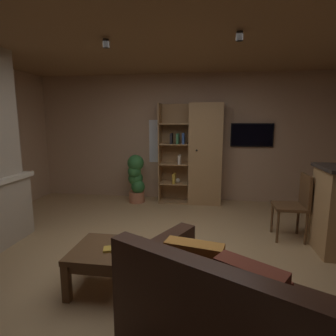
{
  "coord_description": "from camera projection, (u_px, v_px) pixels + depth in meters",
  "views": [
    {
      "loc": [
        0.5,
        -2.95,
        1.64
      ],
      "look_at": [
        0.0,
        0.4,
        1.05
      ],
      "focal_mm": 29.41,
      "sensor_mm": 36.0,
      "label": 1
    }
  ],
  "objects": [
    {
      "name": "leather_couch",
      "position": [
        236.0,
        319.0,
        1.87
      ],
      "size": [
        1.78,
        1.51,
        0.84
      ],
      "color": "#382116",
      "rests_on": "ground"
    },
    {
      "name": "track_light_spot_2",
      "position": [
        240.0,
        36.0,
        2.78
      ],
      "size": [
        0.07,
        0.07,
        0.09
      ],
      "primitive_type": "cylinder",
      "color": "black"
    },
    {
      "name": "potted_floor_plant",
      "position": [
        136.0,
        178.0,
        5.49
      ],
      "size": [
        0.34,
        0.35,
        0.97
      ],
      "color": "#B77051",
      "rests_on": "ground"
    },
    {
      "name": "window_pane_back",
      "position": [
        165.0,
        141.0,
        5.69
      ],
      "size": [
        0.66,
        0.01,
        0.88
      ],
      "primitive_type": "cube",
      "color": "white"
    },
    {
      "name": "bookshelf_cabinet",
      "position": [
        201.0,
        155.0,
        5.39
      ],
      "size": [
        1.23,
        0.41,
        1.96
      ],
      "color": "#A87F51",
      "rests_on": "ground"
    },
    {
      "name": "wall_mounted_tv",
      "position": [
        252.0,
        135.0,
        5.38
      ],
      "size": [
        0.81,
        0.06,
        0.46
      ],
      "color": "black"
    },
    {
      "name": "ceiling",
      "position": [
        162.0,
        28.0,
        2.79
      ],
      "size": [
        6.1,
        5.37,
        0.02
      ],
      "primitive_type": "cube",
      "color": "#8E6B47"
    },
    {
      "name": "floor",
      "position": [
        163.0,
        263.0,
        3.23
      ],
      "size": [
        6.1,
        5.37,
        0.02
      ],
      "primitive_type": "cube",
      "color": "tan",
      "rests_on": "ground"
    },
    {
      "name": "coffee_table",
      "position": [
        105.0,
        256.0,
        2.7
      ],
      "size": [
        0.61,
        0.64,
        0.41
      ],
      "color": "brown",
      "rests_on": "ground"
    },
    {
      "name": "wall_back",
      "position": [
        184.0,
        138.0,
        5.65
      ],
      "size": [
        6.22,
        0.06,
        2.55
      ],
      "primitive_type": "cube",
      "color": "tan",
      "rests_on": "ground"
    },
    {
      "name": "table_book_0",
      "position": [
        110.0,
        249.0,
        2.63
      ],
      "size": [
        0.14,
        0.14,
        0.02
      ],
      "primitive_type": "cube",
      "rotation": [
        0.0,
        0.0,
        0.29
      ],
      "color": "gold",
      "rests_on": "coffee_table"
    },
    {
      "name": "dining_chair",
      "position": [
        296.0,
        202.0,
        3.78
      ],
      "size": [
        0.42,
        0.42,
        0.92
      ],
      "color": "brown",
      "rests_on": "ground"
    },
    {
      "name": "track_light_spot_1",
      "position": [
        106.0,
        44.0,
        3.05
      ],
      "size": [
        0.07,
        0.07,
        0.09
      ],
      "primitive_type": "cylinder",
      "color": "black"
    }
  ]
}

